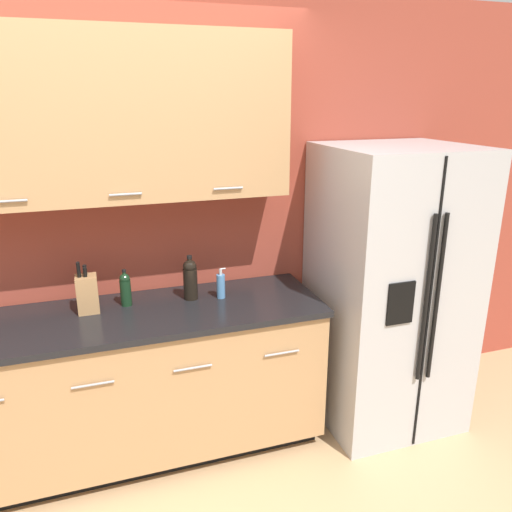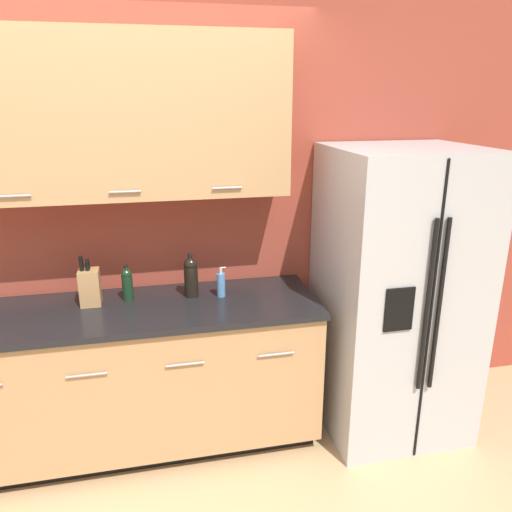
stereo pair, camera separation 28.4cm
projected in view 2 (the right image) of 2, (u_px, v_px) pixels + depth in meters
name	position (u px, v px, depth m)	size (l,w,h in m)	color
wall_back	(109.00, 198.00, 2.86)	(10.00, 0.39, 2.60)	#993D2D
counter_unit	(140.00, 377.00, 2.92)	(2.07, 0.64, 0.90)	black
refrigerator	(395.00, 294.00, 3.02)	(0.84, 0.81, 1.76)	#B2B2B5
knife_block	(90.00, 286.00, 2.78)	(0.11, 0.11, 0.30)	#A87A4C
wine_bottle	(191.00, 276.00, 2.89)	(0.08, 0.08, 0.26)	black
soap_dispenser	(221.00, 284.00, 2.90)	(0.05, 0.05, 0.18)	#4C7FB2
oil_bottle	(127.00, 284.00, 2.84)	(0.06, 0.06, 0.21)	black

